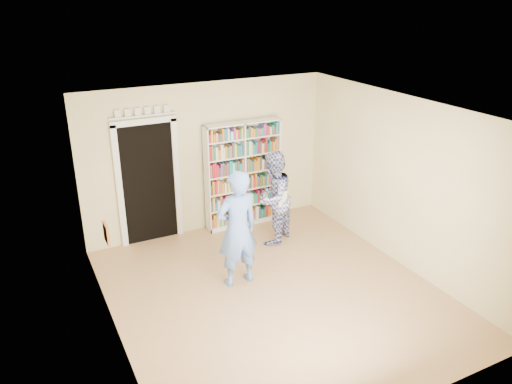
{
  "coord_description": "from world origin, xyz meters",
  "views": [
    {
      "loc": [
        -3.06,
        -5.43,
        4.14
      ],
      "look_at": [
        0.16,
        0.9,
        1.25
      ],
      "focal_mm": 35.0,
      "sensor_mm": 36.0,
      "label": 1
    }
  ],
  "objects": [
    {
      "name": "wall_art",
      "position": [
        -2.23,
        0.2,
        1.4
      ],
      "size": [
        0.03,
        0.25,
        0.25
      ],
      "primitive_type": "cube",
      "color": "brown",
      "rests_on": "wall_left"
    },
    {
      "name": "paper_sheet",
      "position": [
        0.83,
        1.23,
        0.88
      ],
      "size": [
        0.18,
        0.04,
        0.26
      ],
      "primitive_type": "cube",
      "rotation": [
        0.0,
        0.0,
        0.2
      ],
      "color": "white",
      "rests_on": "man_plaid"
    },
    {
      "name": "bookshelf",
      "position": [
        0.61,
        2.34,
        1.0
      ],
      "size": [
        1.44,
        0.27,
        1.97
      ],
      "rotation": [
        0.0,
        0.0,
        -0.08
      ],
      "color": "white",
      "rests_on": "floor"
    },
    {
      "name": "ceiling",
      "position": [
        0.0,
        0.0,
        2.7
      ],
      "size": [
        5.0,
        5.0,
        0.0
      ],
      "primitive_type": "plane",
      "rotation": [
        3.14,
        0.0,
        0.0
      ],
      "color": "white",
      "rests_on": "wall_back"
    },
    {
      "name": "wall_back",
      "position": [
        0.0,
        2.5,
        1.35
      ],
      "size": [
        4.5,
        0.0,
        4.5
      ],
      "primitive_type": "plane",
      "rotation": [
        1.57,
        0.0,
        0.0
      ],
      "color": "beige",
      "rests_on": "floor"
    },
    {
      "name": "wall_left",
      "position": [
        -2.25,
        0.0,
        1.35
      ],
      "size": [
        0.0,
        5.0,
        5.0
      ],
      "primitive_type": "plane",
      "rotation": [
        1.57,
        0.0,
        1.57
      ],
      "color": "beige",
      "rests_on": "floor"
    },
    {
      "name": "man_blue",
      "position": [
        -0.35,
        0.51,
        0.9
      ],
      "size": [
        0.68,
        0.47,
        1.8
      ],
      "primitive_type": "imported",
      "rotation": [
        0.0,
        0.0,
        3.2
      ],
      "color": "#6085D6",
      "rests_on": "floor"
    },
    {
      "name": "floor",
      "position": [
        0.0,
        0.0,
        0.0
      ],
      "size": [
        5.0,
        5.0,
        0.0
      ],
      "primitive_type": "plane",
      "color": "#AB7D52",
      "rests_on": "ground"
    },
    {
      "name": "wall_right",
      "position": [
        2.25,
        0.0,
        1.35
      ],
      "size": [
        0.0,
        5.0,
        5.0
      ],
      "primitive_type": "plane",
      "rotation": [
        1.57,
        0.0,
        -1.57
      ],
      "color": "beige",
      "rests_on": "floor"
    },
    {
      "name": "doorway",
      "position": [
        -1.1,
        2.48,
        1.18
      ],
      "size": [
        1.1,
        0.08,
        2.43
      ],
      "color": "black",
      "rests_on": "floor"
    },
    {
      "name": "man_plaid",
      "position": [
        0.76,
        1.46,
        0.82
      ],
      "size": [
        1.01,
        0.97,
        1.65
      ],
      "primitive_type": "imported",
      "rotation": [
        0.0,
        0.0,
        3.75
      ],
      "color": "#2F3792",
      "rests_on": "floor"
    }
  ]
}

